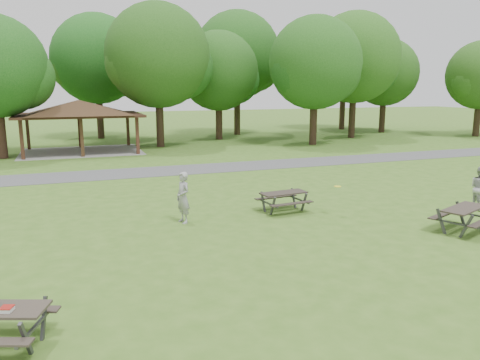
% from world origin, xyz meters
% --- Properties ---
extents(ground, '(160.00, 160.00, 0.00)m').
position_xyz_m(ground, '(0.00, 0.00, 0.00)').
color(ground, '#3C641C').
rests_on(ground, ground).
extents(asphalt_path, '(120.00, 3.20, 0.02)m').
position_xyz_m(asphalt_path, '(0.00, 14.00, 0.01)').
color(asphalt_path, '#48494B').
rests_on(asphalt_path, ground).
extents(pavilion, '(8.60, 7.01, 3.76)m').
position_xyz_m(pavilion, '(-4.00, 24.00, 3.06)').
color(pavilion, '#331C12').
rests_on(pavilion, ground).
extents(tree_row_e, '(8.40, 8.00, 11.02)m').
position_xyz_m(tree_row_e, '(2.10, 25.03, 6.78)').
color(tree_row_e, black).
rests_on(tree_row_e, ground).
extents(tree_row_f, '(7.35, 7.00, 9.55)m').
position_xyz_m(tree_row_f, '(8.09, 28.53, 5.84)').
color(tree_row_f, '#2F1E15').
rests_on(tree_row_f, ground).
extents(tree_row_g, '(7.77, 7.40, 10.25)m').
position_xyz_m(tree_row_g, '(14.09, 22.03, 6.33)').
color(tree_row_g, black).
rests_on(tree_row_g, ground).
extents(tree_row_h, '(8.61, 8.20, 11.37)m').
position_xyz_m(tree_row_h, '(20.10, 25.53, 7.03)').
color(tree_row_h, black).
rests_on(tree_row_h, ground).
extents(tree_row_i, '(7.14, 6.80, 9.52)m').
position_xyz_m(tree_row_i, '(26.08, 29.03, 5.91)').
color(tree_row_i, black).
rests_on(tree_row_i, ground).
extents(tree_deep_b, '(8.40, 8.00, 11.13)m').
position_xyz_m(tree_deep_b, '(-1.90, 33.03, 6.89)').
color(tree_deep_b, black).
rests_on(tree_deep_b, ground).
extents(tree_deep_c, '(8.82, 8.40, 11.90)m').
position_xyz_m(tree_deep_c, '(11.10, 32.03, 7.44)').
color(tree_deep_c, '#302215').
rests_on(tree_deep_c, ground).
extents(tree_deep_d, '(8.40, 8.00, 11.27)m').
position_xyz_m(tree_deep_d, '(24.10, 33.53, 7.03)').
color(tree_deep_d, '#312015').
rests_on(tree_deep_d, ground).
extents(picnic_table_middle, '(1.91, 1.60, 0.77)m').
position_xyz_m(picnic_table_middle, '(2.70, 3.80, 0.57)').
color(picnic_table_middle, black).
rests_on(picnic_table_middle, ground).
extents(picnic_table_far, '(2.34, 2.13, 0.83)m').
position_xyz_m(picnic_table_far, '(7.17, -0.51, 0.61)').
color(picnic_table_far, '#2E2721').
rests_on(picnic_table_far, ground).
extents(frisbee_in_flight, '(0.34, 0.34, 0.02)m').
position_xyz_m(frisbee_in_flight, '(4.27, 2.55, 1.11)').
color(frisbee_in_flight, yellow).
rests_on(frisbee_in_flight, ground).
extents(frisbee_thrower, '(0.59, 0.75, 1.80)m').
position_xyz_m(frisbee_thrower, '(-1.24, 3.64, 0.90)').
color(frisbee_thrower, '#959598').
rests_on(frisbee_thrower, ground).
extents(frisbee_catcher, '(0.76, 0.91, 1.70)m').
position_xyz_m(frisbee_catcher, '(9.93, 1.43, 0.85)').
color(frisbee_catcher, '#ABACAE').
rests_on(frisbee_catcher, ground).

